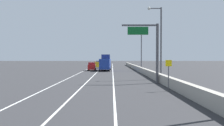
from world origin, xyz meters
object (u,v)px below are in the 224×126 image
at_px(lamp_post_right_second, 159,38).
at_px(car_red_0, 92,66).
at_px(speed_advisory_sign, 168,73).
at_px(overhead_sign_gantry, 151,46).
at_px(car_blue_1, 98,64).
at_px(car_yellow_2, 96,65).
at_px(box_truck, 105,63).
at_px(lamp_post_right_third, 140,46).

bearing_deg(lamp_post_right_second, car_red_0, 117.26).
bearing_deg(speed_advisory_sign, overhead_sign_gantry, 93.50).
bearing_deg(car_blue_1, lamp_post_right_second, -76.26).
relative_size(overhead_sign_gantry, speed_advisory_sign, 2.50).
distance_m(overhead_sign_gantry, lamp_post_right_second, 5.98).
distance_m(overhead_sign_gantry, car_blue_1, 54.37).
bearing_deg(car_yellow_2, box_truck, -78.12).
bearing_deg(lamp_post_right_third, car_blue_1, 114.42).
distance_m(speed_advisory_sign, lamp_post_right_second, 13.50).
bearing_deg(car_blue_1, car_red_0, -90.71).
xyz_separation_m(speed_advisory_sign, car_yellow_2, (-10.11, 50.41, -0.78)).
distance_m(overhead_sign_gantry, car_yellow_2, 44.40).
relative_size(car_blue_1, car_yellow_2, 1.11).
xyz_separation_m(lamp_post_right_second, car_yellow_2, (-11.74, 37.74, -5.14)).
bearing_deg(car_red_0, lamp_post_right_third, -4.22).
bearing_deg(car_red_0, overhead_sign_gantry, -70.91).
relative_size(speed_advisory_sign, car_red_0, 0.65).
distance_m(car_blue_1, box_truck, 24.89).
bearing_deg(speed_advisory_sign, lamp_post_right_third, 87.60).
bearing_deg(car_yellow_2, car_red_0, -91.15).
relative_size(overhead_sign_gantry, lamp_post_right_second, 0.70).
height_order(speed_advisory_sign, car_yellow_2, speed_advisory_sign).
relative_size(overhead_sign_gantry, car_red_0, 1.63).
height_order(car_red_0, car_yellow_2, car_red_0).
bearing_deg(car_yellow_2, lamp_post_right_second, -72.72).
bearing_deg(box_truck, car_blue_1, 97.00).
bearing_deg(car_red_0, speed_advisory_sign, -73.89).
distance_m(speed_advisory_sign, car_blue_1, 61.46).
bearing_deg(speed_advisory_sign, lamp_post_right_second, 82.68).
bearing_deg(lamp_post_right_third, car_red_0, 175.78).
height_order(overhead_sign_gantry, car_blue_1, overhead_sign_gantry).
relative_size(overhead_sign_gantry, car_blue_1, 1.62).
relative_size(speed_advisory_sign, lamp_post_right_second, 0.28).
relative_size(lamp_post_right_third, box_truck, 1.18).
distance_m(lamp_post_right_second, car_blue_1, 49.63).
height_order(speed_advisory_sign, lamp_post_right_second, lamp_post_right_second).
bearing_deg(car_yellow_2, overhead_sign_gantry, -77.38).
distance_m(lamp_post_right_third, car_blue_1, 28.45).
bearing_deg(overhead_sign_gantry, lamp_post_right_third, 86.07).
height_order(overhead_sign_gantry, speed_advisory_sign, overhead_sign_gantry).
height_order(overhead_sign_gantry, car_red_0, overhead_sign_gantry).
bearing_deg(speed_advisory_sign, car_blue_1, 99.46).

